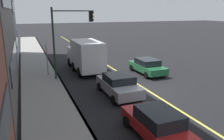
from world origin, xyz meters
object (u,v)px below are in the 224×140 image
object	(u,v)px
car_red	(157,124)
street_sign_post	(47,58)
car_green	(147,66)
traffic_light_mast	(69,31)
truck_white	(85,55)
car_silver	(119,85)

from	to	relation	value
car_red	street_sign_post	bearing A→B (deg)	15.99
car_green	traffic_light_mast	distance (m)	7.94
car_red	street_sign_post	xyz separation A→B (m)	(12.50, 3.58, 0.99)
car_green	truck_white	size ratio (longest dim) A/B	0.67
traffic_light_mast	car_red	bearing A→B (deg)	-170.76
car_silver	truck_white	world-z (taller)	truck_white
street_sign_post	traffic_light_mast	bearing A→B (deg)	-129.44
car_green	street_sign_post	xyz separation A→B (m)	(2.41, 8.90, 0.99)
car_red	traffic_light_mast	distance (m)	11.68
car_red	traffic_light_mast	world-z (taller)	traffic_light_mast
car_silver	car_red	bearing A→B (deg)	174.37
car_red	street_sign_post	distance (m)	13.04
traffic_light_mast	truck_white	bearing A→B (deg)	-42.80
car_silver	traffic_light_mast	world-z (taller)	traffic_light_mast
car_green	street_sign_post	bearing A→B (deg)	74.83
car_silver	traffic_light_mast	distance (m)	6.60
car_green	car_red	xyz separation A→B (m)	(-10.09, 5.32, 0.00)
street_sign_post	car_red	bearing A→B (deg)	-164.01
car_green	truck_white	world-z (taller)	truck_white
truck_white	car_green	bearing A→B (deg)	-119.99
car_green	truck_white	bearing A→B (deg)	60.01
car_green	street_sign_post	world-z (taller)	street_sign_post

